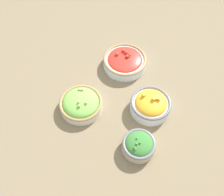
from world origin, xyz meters
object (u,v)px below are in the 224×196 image
(bowl_lettuce, at_px, (82,104))
(bowl_broccoli, at_px, (140,145))
(bowl_squash, at_px, (151,105))
(bowl_cherry_tomatoes, at_px, (125,61))

(bowl_lettuce, height_order, bowl_broccoli, bowl_lettuce)
(bowl_squash, bearing_deg, bowl_broccoli, -18.71)
(bowl_cherry_tomatoes, relative_size, bowl_broccoli, 1.58)
(bowl_cherry_tomatoes, bearing_deg, bowl_squash, 21.99)
(bowl_lettuce, xyz_separation_m, bowl_cherry_tomatoes, (-0.21, 0.17, 0.00))
(bowl_broccoli, bearing_deg, bowl_cherry_tomatoes, -174.72)
(bowl_lettuce, distance_m, bowl_broccoli, 0.27)
(bowl_lettuce, xyz_separation_m, bowl_squash, (0.01, 0.26, 0.01))
(bowl_cherry_tomatoes, distance_m, bowl_broccoli, 0.38)
(bowl_squash, bearing_deg, bowl_lettuce, -92.00)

